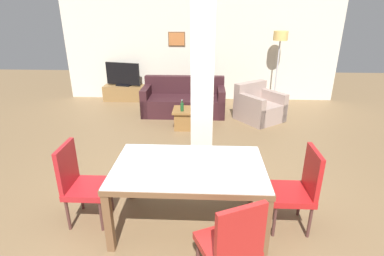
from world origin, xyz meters
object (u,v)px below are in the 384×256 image
object	(u,v)px
dining_chair_head_right	(299,186)
tv_screen	(123,75)
dining_table	(189,177)
bottle	(182,107)
sofa	(184,102)
dining_chair_head_left	(80,181)
armchair	(259,108)
floor_lamp	(280,43)
dining_chair_near_right	(232,243)
coffee_table	(187,118)
tv_stand	(124,93)

from	to	relation	value
dining_chair_head_right	tv_screen	world-z (taller)	tv_screen
dining_table	dining_chair_head_right	world-z (taller)	dining_chair_head_right
bottle	sofa	bearing A→B (deg)	92.28
dining_chair_head_left	armchair	xyz separation A→B (m)	(2.61, 3.56, -0.24)
bottle	tv_screen	world-z (taller)	tv_screen
dining_chair_head_left	dining_chair_head_right	bearing A→B (deg)	90.00
dining_chair_head_right	sofa	world-z (taller)	dining_chair_head_right
sofa	tv_screen	size ratio (longest dim) A/B	2.02
dining_table	floor_lamp	bearing A→B (deg)	67.53
dining_chair_near_right	sofa	xyz separation A→B (m)	(-0.76, 4.81, -0.24)
dining_table	dining_chair_near_right	xyz separation A→B (m)	(0.41, -0.89, -0.09)
dining_chair_head_left	dining_chair_near_right	xyz separation A→B (m)	(1.66, -0.89, 0.00)
sofa	floor_lamp	distance (m)	2.74
dining_chair_near_right	tv_screen	distance (m)	6.32
armchair	floor_lamp	size ratio (longest dim) A/B	0.64
dining_table	sofa	bearing A→B (deg)	95.03
armchair	floor_lamp	distance (m)	1.82
dining_table	floor_lamp	xyz separation A→B (m)	(1.95, 4.72, 0.95)
floor_lamp	dining_chair_near_right	bearing A→B (deg)	-105.36
armchair	floor_lamp	bearing A→B (deg)	-153.76
dining_chair_head_left	floor_lamp	size ratio (longest dim) A/B	0.53
dining_table	dining_chair_head_right	bearing A→B (deg)	0.00
dining_chair_head_left	sofa	world-z (taller)	dining_chair_head_left
tv_screen	coffee_table	bearing A→B (deg)	147.07
coffee_table	tv_screen	bearing A→B (deg)	133.48
dining_chair_head_right	coffee_table	size ratio (longest dim) A/B	1.64
armchair	floor_lamp	xyz separation A→B (m)	(0.59, 1.16, 1.28)
bottle	floor_lamp	size ratio (longest dim) A/B	0.13
dining_chair_head_right	floor_lamp	xyz separation A→B (m)	(0.73, 4.72, 1.03)
armchair	coffee_table	xyz separation A→B (m)	(-1.57, -0.56, -0.07)
dining_chair_near_right	bottle	size ratio (longest dim) A/B	4.11
sofa	floor_lamp	world-z (taller)	floor_lamp
floor_lamp	armchair	bearing A→B (deg)	-117.06
armchair	bottle	size ratio (longest dim) A/B	5.00
dining_chair_head_left	tv_screen	world-z (taller)	tv_screen
sofa	bottle	bearing A→B (deg)	92.28
bottle	dining_chair_head_right	bearing A→B (deg)	-62.21
sofa	floor_lamp	size ratio (longest dim) A/B	1.03
dining_chair_head_right	tv_stand	xyz separation A→B (m)	(-3.26, 4.93, -0.32)
sofa	coffee_table	world-z (taller)	sofa
tv_stand	dining_chair_head_right	bearing A→B (deg)	-56.56
coffee_table	tv_screen	size ratio (longest dim) A/B	0.63
tv_screen	floor_lamp	size ratio (longest dim) A/B	0.51
dining_chair_near_right	armchair	xyz separation A→B (m)	(0.95, 4.45, -0.24)
sofa	bottle	distance (m)	1.05
dining_chair_head_left	tv_stand	size ratio (longest dim) A/B	0.90
tv_stand	floor_lamp	size ratio (longest dim) A/B	0.59
floor_lamp	coffee_table	bearing A→B (deg)	-141.40
dining_table	tv_stand	distance (m)	5.35
dining_chair_head_right	tv_stand	world-z (taller)	dining_chair_head_right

